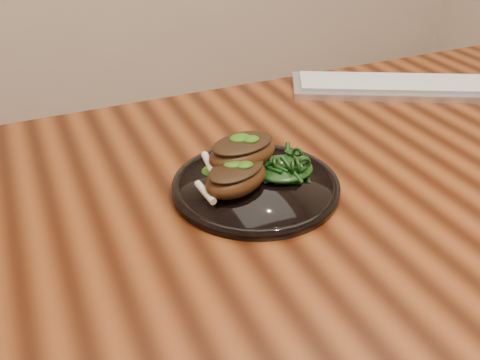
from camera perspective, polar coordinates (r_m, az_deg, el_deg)
name	(u,v)px	position (r m, az deg, el deg)	size (l,w,h in m)	color
desk	(387,195)	(1.00, 15.46, -1.54)	(1.60, 0.80, 0.75)	black
plate	(256,186)	(0.82, 1.70, -0.62)	(0.26, 0.26, 0.02)	black
lamb_chop_front	(236,177)	(0.78, -0.45, 0.37)	(0.13, 0.11, 0.05)	#3F210C
lamb_chop_back	(242,151)	(0.81, 0.22, 3.08)	(0.13, 0.10, 0.05)	#3F210C
herb_smear	(223,169)	(0.84, -1.85, 1.21)	(0.07, 0.05, 0.00)	#194407
greens_heap	(284,165)	(0.83, 4.72, 1.58)	(0.09, 0.09, 0.03)	black
keyboard	(395,86)	(1.22, 16.16, 9.61)	(0.45, 0.32, 0.02)	silver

